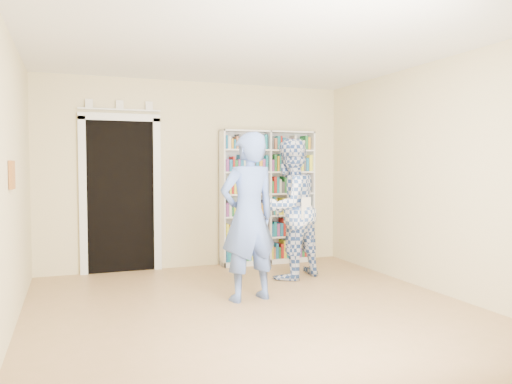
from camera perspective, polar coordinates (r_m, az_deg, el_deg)
floor at (r=5.18m, az=0.18°, el=-13.59°), size 5.00×5.00×0.00m
ceiling at (r=5.11m, az=0.19°, el=16.82°), size 5.00×5.00×0.00m
wall_back at (r=7.36m, az=-6.67°, el=1.98°), size 4.50×0.00×4.50m
wall_left at (r=4.68m, az=-26.59°, el=1.11°), size 0.00×5.00×5.00m
wall_right at (r=6.13m, az=20.30°, el=1.61°), size 0.00×5.00×5.00m
bookshelf at (r=7.54m, az=1.35°, el=-0.54°), size 1.46×0.27×2.00m
doorway at (r=7.16m, az=-15.20°, el=0.50°), size 1.10×0.08×2.43m
wall_art at (r=4.87m, az=-26.12°, el=1.77°), size 0.03×0.25×0.25m
man_blue at (r=5.46m, az=-0.87°, el=-2.84°), size 0.74×0.56×1.85m
man_plaid at (r=6.56m, az=3.84°, el=-1.92°), size 1.10×0.99×1.83m
paper_sheet at (r=6.36m, az=5.75°, el=-1.86°), size 0.18×0.10×0.28m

